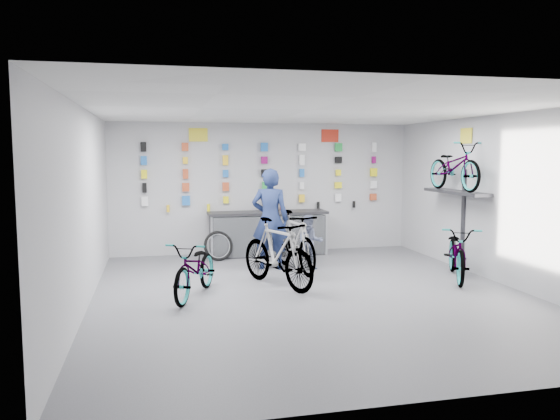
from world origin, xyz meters
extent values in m
plane|color=#535459|center=(0.00, 0.00, 0.00)|extent=(8.00, 8.00, 0.00)
plane|color=white|center=(0.00, 0.00, 3.00)|extent=(8.00, 8.00, 0.00)
plane|color=silver|center=(0.00, 4.00, 1.50)|extent=(7.00, 0.00, 7.00)
plane|color=silver|center=(0.00, -4.00, 1.50)|extent=(7.00, 0.00, 7.00)
plane|color=silver|center=(-3.50, 0.00, 1.50)|extent=(0.00, 8.00, 8.00)
plane|color=silver|center=(3.50, 0.00, 1.50)|extent=(0.00, 8.00, 8.00)
cube|color=black|center=(0.00, 3.55, 0.45)|extent=(2.60, 0.60, 0.90)
cube|color=silver|center=(0.00, 3.25, 0.48)|extent=(2.60, 0.02, 0.90)
cube|color=silver|center=(-1.30, 3.25, 0.48)|extent=(0.04, 0.04, 0.96)
cube|color=silver|center=(1.30, 3.25, 0.48)|extent=(0.04, 0.04, 0.96)
cube|color=black|center=(0.00, 3.55, 0.97)|extent=(2.70, 0.66, 0.06)
cube|color=white|center=(-2.70, 3.93, 1.25)|extent=(0.14, 0.06, 0.21)
cube|color=blue|center=(-1.80, 3.93, 1.25)|extent=(0.18, 0.06, 0.21)
cube|color=#FFF016|center=(-0.90, 3.93, 1.25)|extent=(0.12, 0.06, 0.15)
cube|color=white|center=(0.00, 3.93, 1.25)|extent=(0.10, 0.06, 0.17)
cube|color=yellow|center=(0.90, 3.93, 1.25)|extent=(0.13, 0.06, 0.18)
cube|color=white|center=(1.80, 3.93, 1.25)|extent=(0.15, 0.06, 0.18)
cube|color=#C84A24|center=(2.70, 3.93, 1.25)|extent=(0.16, 0.06, 0.16)
cube|color=black|center=(-2.70, 3.93, 1.55)|extent=(0.09, 0.06, 0.21)
cube|color=#C84A24|center=(-1.80, 3.93, 1.55)|extent=(0.16, 0.06, 0.19)
cube|color=#C84A24|center=(-0.90, 3.93, 1.55)|extent=(0.15, 0.06, 0.20)
cube|color=green|center=(0.00, 3.93, 1.55)|extent=(0.10, 0.06, 0.20)
cube|color=white|center=(0.90, 3.93, 1.55)|extent=(0.10, 0.06, 0.16)
cube|color=#FFF016|center=(1.80, 3.93, 1.55)|extent=(0.17, 0.06, 0.14)
cube|color=white|center=(2.70, 3.93, 1.55)|extent=(0.16, 0.06, 0.18)
cube|color=#FFF016|center=(-2.70, 3.93, 1.85)|extent=(0.13, 0.06, 0.19)
cube|color=#C84A24|center=(-1.80, 3.93, 1.85)|extent=(0.12, 0.06, 0.22)
cube|color=blue|center=(-0.90, 3.93, 1.85)|extent=(0.13, 0.06, 0.16)
cube|color=black|center=(0.00, 3.93, 1.85)|extent=(0.15, 0.06, 0.18)
cube|color=blue|center=(0.90, 3.93, 1.85)|extent=(0.11, 0.06, 0.19)
cube|color=#FFF016|center=(1.80, 3.93, 1.85)|extent=(0.12, 0.06, 0.14)
cube|color=#FFF016|center=(2.70, 3.93, 1.85)|extent=(0.17, 0.06, 0.20)
cube|color=blue|center=(-2.70, 3.93, 2.15)|extent=(0.13, 0.06, 0.20)
cube|color=yellow|center=(-1.80, 3.93, 2.15)|extent=(0.11, 0.06, 0.15)
cube|color=yellow|center=(-0.90, 3.93, 2.15)|extent=(0.12, 0.06, 0.23)
cube|color=#840C5E|center=(0.00, 3.93, 2.15)|extent=(0.15, 0.06, 0.17)
cube|color=white|center=(0.90, 3.93, 2.15)|extent=(0.12, 0.06, 0.24)
cube|color=black|center=(1.80, 3.93, 2.15)|extent=(0.16, 0.06, 0.15)
cube|color=#840C5E|center=(2.70, 3.93, 2.15)|extent=(0.09, 0.06, 0.16)
cube|color=black|center=(-2.70, 3.93, 2.45)|extent=(0.12, 0.06, 0.21)
cube|color=#C84A24|center=(-1.80, 3.93, 2.45)|extent=(0.15, 0.06, 0.18)
cube|color=blue|center=(-0.90, 3.93, 2.45)|extent=(0.14, 0.06, 0.14)
cube|color=blue|center=(0.00, 3.93, 2.45)|extent=(0.16, 0.06, 0.20)
cube|color=white|center=(0.90, 3.93, 2.45)|extent=(0.17, 0.06, 0.17)
cube|color=green|center=(1.80, 3.93, 2.45)|extent=(0.17, 0.06, 0.19)
cube|color=white|center=(2.70, 3.93, 2.45)|extent=(0.10, 0.06, 0.23)
cylinder|color=yellow|center=(-2.20, 3.91, 1.08)|extent=(0.07, 0.07, 0.16)
cylinder|color=#FFF016|center=(-1.30, 3.91, 1.08)|extent=(0.07, 0.07, 0.16)
cylinder|color=#C84A24|center=(0.40, 3.91, 1.08)|extent=(0.07, 0.07, 0.16)
cylinder|color=black|center=(1.30, 3.91, 1.08)|extent=(0.07, 0.07, 0.16)
cylinder|color=black|center=(2.20, 3.91, 1.08)|extent=(0.07, 0.07, 0.16)
cube|color=#333338|center=(3.30, 1.20, 1.55)|extent=(0.38, 1.90, 0.06)
cube|color=#333338|center=(3.48, 1.20, 1.00)|extent=(0.04, 0.10, 2.00)
cube|color=yellow|center=(-1.50, 3.98, 2.72)|extent=(0.42, 0.02, 0.30)
cube|color=red|center=(1.60, 3.98, 2.72)|extent=(0.42, 0.02, 0.30)
cube|color=yellow|center=(3.48, 1.20, 2.65)|extent=(0.02, 0.40, 0.30)
imported|color=gray|center=(-1.86, 0.25, 0.47)|extent=(1.27, 1.89, 0.94)
imported|color=gray|center=(-0.44, 0.63, 0.59)|extent=(1.31, 2.03, 1.19)
imported|color=gray|center=(2.92, 0.44, 0.50)|extent=(1.39, 2.02, 1.00)
imported|color=gray|center=(0.18, 1.78, 0.59)|extent=(0.84, 2.03, 1.18)
imported|color=gray|center=(3.25, 1.20, 2.05)|extent=(0.63, 1.80, 0.95)
imported|color=navy|center=(-0.25, 2.09, 1.01)|extent=(0.85, 0.69, 2.01)
imported|color=#525974|center=(0.51, 1.86, 0.55)|extent=(0.57, 0.46, 1.09)
torus|color=black|center=(-1.17, 3.17, 0.32)|extent=(0.68, 0.34, 0.65)
torus|color=silver|center=(-1.17, 3.17, 0.32)|extent=(0.55, 0.25, 0.52)
cube|color=black|center=(0.06, 3.55, 1.11)|extent=(0.31, 0.33, 0.22)
camera|label=1|loc=(-2.46, -8.45, 2.32)|focal=35.00mm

